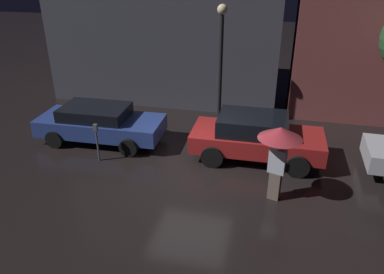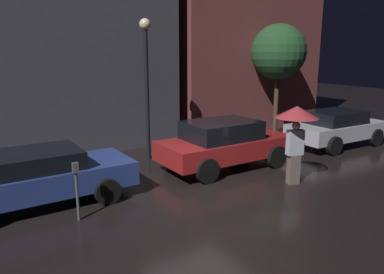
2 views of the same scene
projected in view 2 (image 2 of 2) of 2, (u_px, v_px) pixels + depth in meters
ground_plane at (201, 193)px, 9.57m from camera, size 60.00×60.00×0.00m
building_facade_left at (27, 7)px, 12.42m from camera, size 9.95×3.00×9.96m
building_facade_right at (242, 13)px, 17.14m from camera, size 7.40×3.00×10.45m
parked_car_blue at (36, 176)px, 8.71m from camera, size 4.42×1.94×1.30m
parked_car_red at (224, 143)px, 11.50m from camera, size 4.20×2.00×1.48m
parked_car_silver at (336, 127)px, 14.16m from camera, size 3.97×1.91×1.36m
pedestrian_with_umbrella at (296, 122)px, 9.86m from camera, size 1.14×1.14×2.14m
parking_meter at (77, 185)px, 7.85m from camera, size 0.12×0.10×1.28m
street_lamp_near at (146, 71)px, 12.01m from camera, size 0.36×0.36×4.54m
street_tree at (279, 52)px, 15.67m from camera, size 2.31×2.31×4.67m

